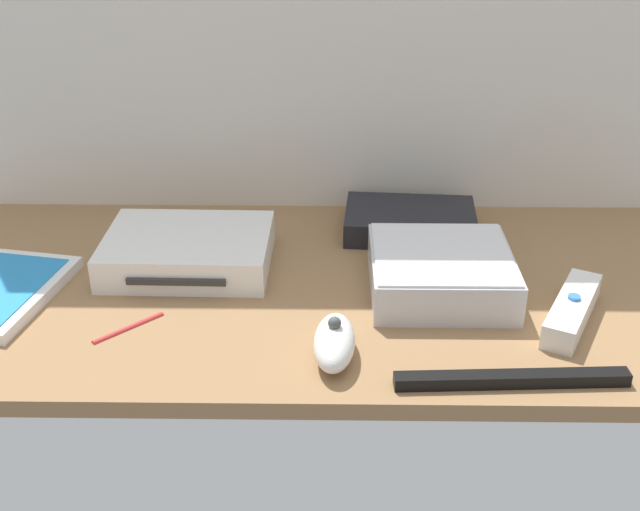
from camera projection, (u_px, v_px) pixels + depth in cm
name	position (u px, v px, depth cm)	size (l,w,h in cm)	color
ground_plane	(320.00, 291.00, 100.77)	(100.00, 48.00, 2.00)	#936D47
game_console	(188.00, 251.00, 103.55)	(21.30, 16.81, 4.40)	white
mini_computer	(441.00, 272.00, 97.59)	(17.04, 17.04, 5.30)	silver
network_router	(410.00, 221.00, 112.67)	(18.83, 13.32, 3.40)	black
remote_wand	(572.00, 310.00, 91.85)	(9.95, 14.81, 3.40)	white
remote_nunchuk	(334.00, 342.00, 85.08)	(4.91, 10.21, 5.10)	white
sensor_bar	(512.00, 379.00, 81.47)	(24.00, 1.80, 1.40)	black
stylus_pen	(128.00, 326.00, 91.00)	(0.70, 0.70, 9.00)	red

